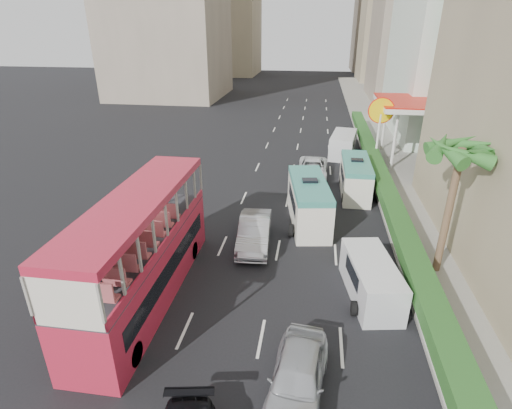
% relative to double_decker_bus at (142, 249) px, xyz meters
% --- Properties ---
extents(ground_plane, '(200.00, 200.00, 0.00)m').
position_rel_double_decker_bus_xyz_m(ground_plane, '(6.00, 0.00, -2.53)').
color(ground_plane, black).
rests_on(ground_plane, ground).
extents(double_decker_bus, '(2.50, 11.00, 5.06)m').
position_rel_double_decker_bus_xyz_m(double_decker_bus, '(0.00, 0.00, 0.00)').
color(double_decker_bus, '#BB1F38').
rests_on(double_decker_bus, ground).
extents(car_silver_lane_a, '(2.07, 5.06, 1.63)m').
position_rel_double_decker_bus_xyz_m(car_silver_lane_a, '(4.19, 5.44, -2.53)').
color(car_silver_lane_a, '#B8BBC0').
rests_on(car_silver_lane_a, ground).
extents(car_silver_lane_b, '(2.31, 4.76, 1.56)m').
position_rel_double_decker_bus_xyz_m(car_silver_lane_b, '(7.17, -4.45, -2.53)').
color(car_silver_lane_b, '#B8BBC0').
rests_on(car_silver_lane_b, ground).
extents(van_asset, '(2.48, 5.21, 1.44)m').
position_rel_double_decker_bus_xyz_m(van_asset, '(7.26, 17.26, -2.53)').
color(van_asset, silver).
rests_on(van_asset, ground).
extents(minibus_near, '(3.02, 6.49, 2.77)m').
position_rel_double_decker_bus_xyz_m(minibus_near, '(7.14, 8.81, -1.15)').
color(minibus_near, silver).
rests_on(minibus_near, ground).
extents(minibus_far, '(1.93, 5.75, 2.54)m').
position_rel_double_decker_bus_xyz_m(minibus_far, '(10.43, 14.09, -1.26)').
color(minibus_far, silver).
rests_on(minibus_far, ground).
extents(panel_van_near, '(2.60, 4.84, 1.84)m').
position_rel_double_decker_bus_xyz_m(panel_van_near, '(10.22, 1.51, -1.61)').
color(panel_van_near, silver).
rests_on(panel_van_near, ground).
extents(panel_van_far, '(2.87, 5.47, 2.08)m').
position_rel_double_decker_bus_xyz_m(panel_van_far, '(10.03, 23.83, -1.49)').
color(panel_van_far, silver).
rests_on(panel_van_far, ground).
extents(sidewalk, '(6.00, 120.00, 0.18)m').
position_rel_double_decker_bus_xyz_m(sidewalk, '(15.00, 25.00, -2.44)').
color(sidewalk, '#99968C').
rests_on(sidewalk, ground).
extents(kerb_wall, '(0.30, 44.00, 1.00)m').
position_rel_double_decker_bus_xyz_m(kerb_wall, '(12.20, 14.00, -1.85)').
color(kerb_wall, silver).
rests_on(kerb_wall, sidewalk).
extents(hedge, '(1.10, 44.00, 0.70)m').
position_rel_double_decker_bus_xyz_m(hedge, '(12.20, 14.00, -1.00)').
color(hedge, '#2D6626').
rests_on(hedge, kerb_wall).
extents(palm_tree, '(0.36, 0.36, 6.40)m').
position_rel_double_decker_bus_xyz_m(palm_tree, '(13.80, 4.00, 0.85)').
color(palm_tree, brown).
rests_on(palm_tree, sidewalk).
extents(shell_station, '(6.50, 8.00, 5.50)m').
position_rel_double_decker_bus_xyz_m(shell_station, '(16.00, 23.00, 0.22)').
color(shell_station, silver).
rests_on(shell_station, ground).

